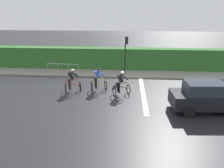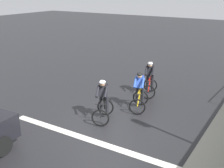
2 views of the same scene
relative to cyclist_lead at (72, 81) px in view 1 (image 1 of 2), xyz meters
The scene contains 11 objects.
ground_plane 4.02m from the cyclist_lead, 87.79° to the right, with size 80.00×80.00×0.00m, color black.
sidewalk_kerb 5.18m from the cyclist_lead, 22.18° to the right, with size 2.80×23.61×0.12m, color gray.
stone_wall_low 5.99m from the cyclist_lead, 18.92° to the right, with size 0.44×23.61×0.65m, color gray.
hedge_wall 6.26m from the cyclist_lead, 18.03° to the right, with size 1.10×23.61×2.07m, color #2D6628.
road_marking_stop_line 5.05m from the cyclist_lead, 88.26° to the right, with size 7.00×0.30×0.01m, color silver.
cyclist_lead is the anchor object (origin of this frame).
cyclist_second 1.83m from the cyclist_lead, 78.72° to the right, with size 0.99×1.24×1.66m.
cyclist_mid 3.46m from the cyclist_lead, 96.07° to the right, with size 1.04×1.26×1.66m.
car_black 8.74m from the cyclist_lead, 105.94° to the right, with size 2.07×4.19×1.76m.
traffic_light_near_crossing 5.84m from the cyclist_lead, 40.65° to the right, with size 0.25×0.31×3.34m.
pedestrian_railing_kerbside 4.23m from the cyclist_lead, 24.51° to the left, with size 0.22×2.84×1.03m.
Camera 1 is at (-14.43, 0.09, 5.76)m, focal length 35.18 mm.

